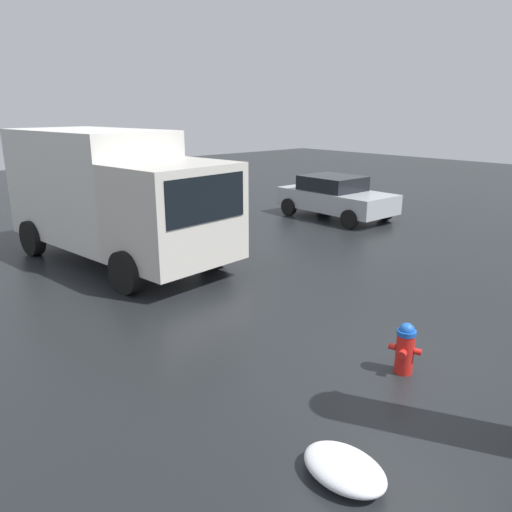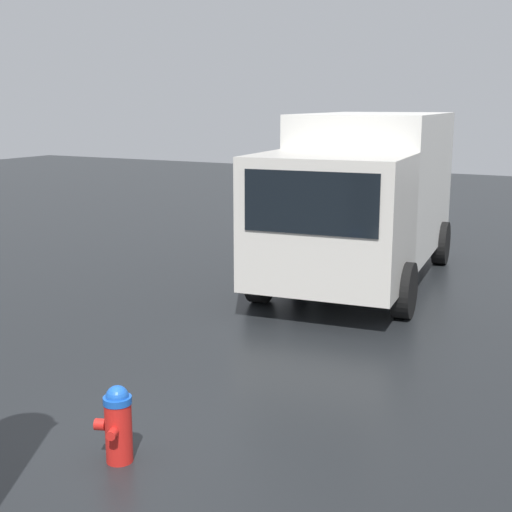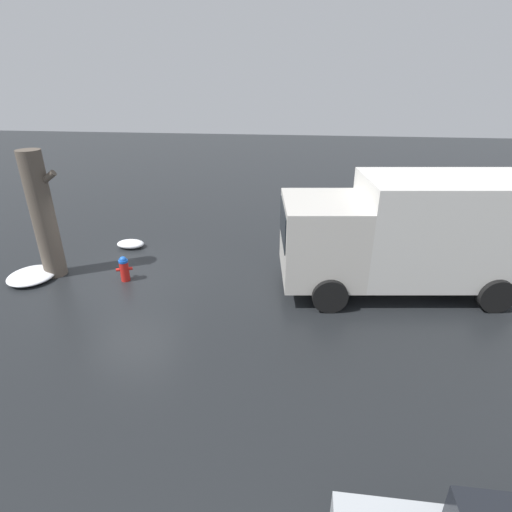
{
  "view_description": "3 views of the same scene",
  "coord_description": "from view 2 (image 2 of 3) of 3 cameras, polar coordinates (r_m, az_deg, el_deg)",
  "views": [
    {
      "loc": [
        -3.36,
        5.83,
        3.63
      ],
      "look_at": [
        3.55,
        -0.34,
        0.89
      ],
      "focal_mm": 35.0,
      "sensor_mm": 36.0,
      "label": 1
    },
    {
      "loc": [
        -4.87,
        -4.09,
        3.34
      ],
      "look_at": [
        3.59,
        0.45,
        1.27
      ],
      "focal_mm": 50.0,
      "sensor_mm": 36.0,
      "label": 2
    },
    {
      "loc": [
        4.91,
        -9.83,
        5.56
      ],
      "look_at": [
        3.82,
        0.18,
        0.89
      ],
      "focal_mm": 28.0,
      "sensor_mm": 36.0,
      "label": 3
    }
  ],
  "objects": [
    {
      "name": "delivery_truck",
      "position": [
        13.65,
        8.65,
        5.05
      ],
      "size": [
        6.63,
        3.26,
        3.14
      ],
      "rotation": [
        0.0,
        0.0,
        1.68
      ],
      "color": "beige",
      "rests_on": "ground_plane"
    },
    {
      "name": "ground_plane",
      "position": [
        7.19,
        -10.83,
        -15.8
      ],
      "size": [
        60.0,
        60.0,
        0.0
      ],
      "primitive_type": "plane",
      "color": "black"
    },
    {
      "name": "pedestrian",
      "position": [
        12.86,
        3.62,
        1.6
      ],
      "size": [
        0.4,
        0.4,
        1.82
      ],
      "rotation": [
        0.0,
        0.0,
        4.85
      ],
      "color": "#23232D",
      "rests_on": "ground_plane"
    },
    {
      "name": "fire_hydrant",
      "position": [
        7.02,
        -10.99,
        -12.97
      ],
      "size": [
        0.46,
        0.37,
        0.76
      ],
      "rotation": [
        0.0,
        0.0,
        1.93
      ],
      "color": "red",
      "rests_on": "ground_plane"
    }
  ]
}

